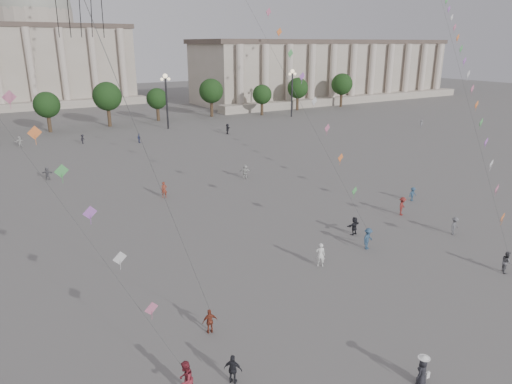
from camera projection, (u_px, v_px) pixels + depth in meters
ground at (359, 337)px, 26.32m from camera, size 360.00×360.00×0.00m
hall_east at (327, 70)px, 136.97m from camera, size 84.00×26.22×17.20m
hall_central at (37, 51)px, 126.95m from camera, size 48.30×34.30×35.50m
tree_row at (78, 102)px, 88.05m from camera, size 137.12×5.12×8.00m
lamp_post_mid_east at (166, 91)px, 88.33m from camera, size 2.00×0.90×10.65m
lamp_post_far_east at (292, 84)px, 103.11m from camera, size 2.00×0.90×10.65m
person_crowd_0 at (139, 138)px, 77.62m from camera, size 0.96×0.93×1.61m
person_crowd_3 at (354, 226)px, 40.24m from camera, size 1.58×0.70×1.65m
person_crowd_4 at (20, 142)px, 74.48m from camera, size 1.69×1.20×1.76m
person_crowd_6 at (455, 226)px, 40.23m from camera, size 1.16×0.80×1.65m
person_crowd_7 at (245, 171)px, 57.09m from camera, size 1.66×1.30×1.76m
person_crowd_8 at (402, 206)px, 44.80m from camera, size 1.38×1.15×1.86m
person_crowd_9 at (228, 129)px, 85.26m from camera, size 1.62×1.65×1.89m
person_crowd_12 at (47, 173)px, 56.52m from camera, size 1.54×1.10×1.60m
person_crowd_13 at (320, 255)px, 34.46m from camera, size 0.83×0.76×1.91m
person_crowd_14 at (413, 194)px, 48.91m from camera, size 1.02×0.64×1.52m
person_crowd_18 at (83, 139)px, 76.95m from camera, size 1.12×1.12×1.56m
person_crowd_19 at (421, 124)px, 91.65m from camera, size 1.13×0.96×1.51m
person_crowd_20 at (164, 190)px, 49.92m from camera, size 0.75×0.59×1.79m
tourist_0 at (210, 321)px, 26.53m from camera, size 0.95×0.51×1.53m
tourist_1 at (233, 369)px, 22.58m from camera, size 0.93×0.94×1.60m
kite_flyer_0 at (186, 379)px, 21.66m from camera, size 1.18×1.18×1.93m
kite_flyer_1 at (368, 239)px, 37.37m from camera, size 1.33×1.00×1.84m
kite_flyer_2 at (507, 262)px, 33.60m from camera, size 1.01×1.02×1.66m
hat_person at (422, 371)px, 22.47m from camera, size 0.84×0.66×1.69m
dragon_kite at (81, 7)px, 16.67m from camera, size 4.02×1.50×17.80m
kite_train_east at (450, 18)px, 56.33m from camera, size 38.26×42.45×66.77m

